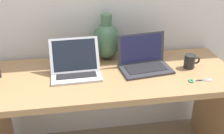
{
  "coord_description": "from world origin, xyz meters",
  "views": [
    {
      "loc": [
        -0.23,
        -1.47,
        1.53
      ],
      "look_at": [
        0.0,
        0.0,
        0.76
      ],
      "focal_mm": 42.7,
      "sensor_mm": 36.0,
      "label": 1
    }
  ],
  "objects_px": {
    "laptop_left": "(75,65)",
    "scissors": "(196,81)",
    "laptop_right": "(144,59)",
    "coffee_mug": "(190,61)",
    "green_vase": "(106,40)"
  },
  "relations": [
    {
      "from": "laptop_left",
      "to": "laptop_right",
      "type": "height_order",
      "value": "laptop_right"
    },
    {
      "from": "scissors",
      "to": "coffee_mug",
      "type": "bearing_deg",
      "value": 79.55
    },
    {
      "from": "laptop_right",
      "to": "green_vase",
      "type": "xyz_separation_m",
      "value": [
        -0.22,
        0.19,
        0.08
      ]
    },
    {
      "from": "laptop_left",
      "to": "scissors",
      "type": "distance_m",
      "value": 0.75
    },
    {
      "from": "laptop_right",
      "to": "coffee_mug",
      "type": "bearing_deg",
      "value": -9.91
    },
    {
      "from": "laptop_right",
      "to": "coffee_mug",
      "type": "xyz_separation_m",
      "value": [
        0.3,
        -0.05,
        -0.01
      ]
    },
    {
      "from": "laptop_right",
      "to": "coffee_mug",
      "type": "height_order",
      "value": "laptop_right"
    },
    {
      "from": "coffee_mug",
      "to": "scissors",
      "type": "height_order",
      "value": "coffee_mug"
    },
    {
      "from": "laptop_left",
      "to": "green_vase",
      "type": "xyz_separation_m",
      "value": [
        0.23,
        0.2,
        0.08
      ]
    },
    {
      "from": "laptop_left",
      "to": "coffee_mug",
      "type": "height_order",
      "value": "laptop_left"
    },
    {
      "from": "laptop_left",
      "to": "laptop_right",
      "type": "distance_m",
      "value": 0.45
    },
    {
      "from": "laptop_right",
      "to": "scissors",
      "type": "relative_size",
      "value": 2.37
    },
    {
      "from": "coffee_mug",
      "to": "scissors",
      "type": "bearing_deg",
      "value": -100.45
    },
    {
      "from": "coffee_mug",
      "to": "green_vase",
      "type": "bearing_deg",
      "value": 155.32
    },
    {
      "from": "laptop_right",
      "to": "green_vase",
      "type": "bearing_deg",
      "value": 139.66
    }
  ]
}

